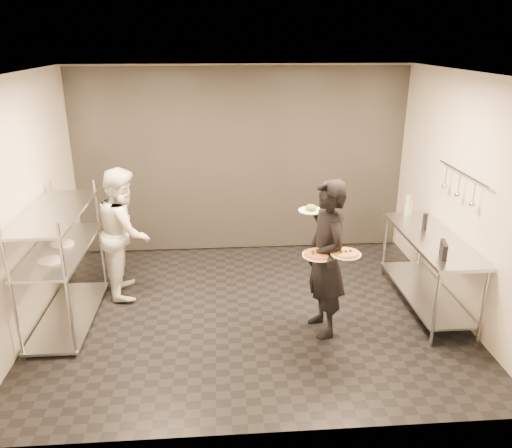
{
  "coord_description": "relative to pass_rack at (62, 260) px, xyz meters",
  "views": [
    {
      "loc": [
        -0.33,
        -5.32,
        3.16
      ],
      "look_at": [
        0.08,
        0.12,
        1.1
      ],
      "focal_mm": 35.0,
      "sensor_mm": 36.0,
      "label": 1
    }
  ],
  "objects": [
    {
      "name": "room_shell",
      "position": [
        2.15,
        1.18,
        0.63
      ],
      "size": [
        5.0,
        4.0,
        2.8
      ],
      "color": "black",
      "rests_on": "ground"
    },
    {
      "name": "pass_rack",
      "position": [
        0.0,
        0.0,
        0.0
      ],
      "size": [
        0.6,
        1.6,
        1.5
      ],
      "color": "#B1B3B8",
      "rests_on": "ground"
    },
    {
      "name": "prep_counter",
      "position": [
        4.33,
        0.0,
        -0.14
      ],
      "size": [
        0.6,
        1.8,
        0.92
      ],
      "color": "#B1B3B8",
      "rests_on": "ground"
    },
    {
      "name": "utensil_rail",
      "position": [
        4.58,
        0.0,
        0.78
      ],
      "size": [
        0.07,
        1.2,
        0.31
      ],
      "color": "#B1B3B8",
      "rests_on": "room_shell"
    },
    {
      "name": "waiter",
      "position": [
        2.95,
        -0.46,
        0.12
      ],
      "size": [
        0.54,
        0.72,
        1.78
      ],
      "primitive_type": "imported",
      "rotation": [
        0.0,
        0.0,
        -1.37
      ],
      "color": "black",
      "rests_on": "ground"
    },
    {
      "name": "chef",
      "position": [
        0.6,
        0.67,
        0.06
      ],
      "size": [
        0.72,
        0.88,
        1.67
      ],
      "primitive_type": "imported",
      "rotation": [
        0.0,
        0.0,
        1.69
      ],
      "color": "white",
      "rests_on": "ground"
    },
    {
      "name": "pizza_plate_near",
      "position": [
        2.84,
        -0.63,
        0.26
      ],
      "size": [
        0.35,
        0.35,
        0.05
      ],
      "color": "white",
      "rests_on": "waiter"
    },
    {
      "name": "pizza_plate_far",
      "position": [
        3.09,
        -0.73,
        0.31
      ],
      "size": [
        0.31,
        0.31,
        0.05
      ],
      "color": "white",
      "rests_on": "waiter"
    },
    {
      "name": "salad_plate",
      "position": [
        2.82,
        -0.16,
        0.6
      ],
      "size": [
        0.28,
        0.28,
        0.07
      ],
      "color": "white",
      "rests_on": "waiter"
    },
    {
      "name": "pos_monitor",
      "position": [
        4.21,
        -0.56,
        0.24
      ],
      "size": [
        0.11,
        0.24,
        0.17
      ],
      "primitive_type": "cube",
      "rotation": [
        0.0,
        0.0,
        -0.27
      ],
      "color": "black",
      "rests_on": "prep_counter"
    },
    {
      "name": "bottle_green",
      "position": [
        4.32,
        0.8,
        0.28
      ],
      "size": [
        0.07,
        0.07,
        0.27
      ],
      "primitive_type": "cylinder",
      "color": "gray",
      "rests_on": "prep_counter"
    },
    {
      "name": "bottle_clear",
      "position": [
        4.35,
        0.8,
        0.25
      ],
      "size": [
        0.06,
        0.06,
        0.21
      ],
      "primitive_type": "cylinder",
      "color": "gray",
      "rests_on": "prep_counter"
    },
    {
      "name": "bottle_dark",
      "position": [
        4.33,
        0.27,
        0.25
      ],
      "size": [
        0.06,
        0.06,
        0.2
      ],
      "primitive_type": "cylinder",
      "color": "black",
      "rests_on": "prep_counter"
    }
  ]
}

